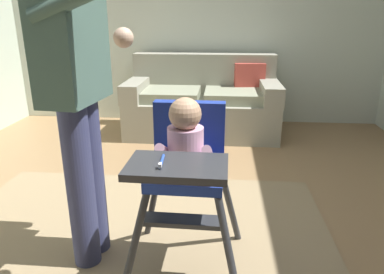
# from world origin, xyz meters

# --- Properties ---
(ground) EXTENTS (6.10, 6.47, 0.10)m
(ground) POSITION_xyz_m (0.00, 0.00, -0.05)
(ground) COLOR #9A774F
(wall_far) EXTENTS (5.30, 0.06, 2.64)m
(wall_far) POSITION_xyz_m (0.00, 2.46, 1.32)
(wall_far) COLOR silver
(wall_far) RESTS_ON ground
(couch) EXTENTS (1.67, 0.86, 0.86)m
(couch) POSITION_xyz_m (0.13, 1.94, 0.33)
(couch) COLOR gray
(couch) RESTS_ON ground
(high_chair) EXTENTS (0.62, 0.73, 0.93)m
(high_chair) POSITION_xyz_m (0.18, -0.42, 0.63)
(high_chair) COLOR #323337
(high_chair) RESTS_ON ground
(adult_standing) EXTENTS (0.51, 0.53, 1.67)m
(adult_standing) POSITION_xyz_m (-0.34, -0.36, 0.95)
(adult_standing) COLOR #393E65
(adult_standing) RESTS_ON ground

